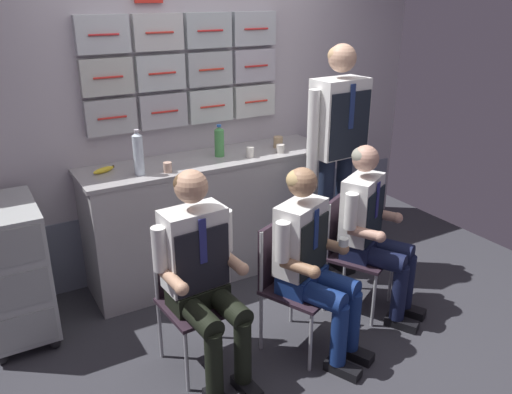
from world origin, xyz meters
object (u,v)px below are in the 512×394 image
object	(u,v)px
folding_chair_left	(190,285)
folding_chair_right	(289,272)
crew_member_by_counter	(372,226)
water_bottle_tall	(219,141)
service_trolley	(12,268)
snack_banana	(104,170)
folding_chair_by_counter	(348,241)
paper_cup_blue	(278,142)
crew_member_left	(202,269)
crew_member_standing	(338,141)
crew_member_right	(312,258)

from	to	relation	value
folding_chair_left	folding_chair_right	bearing A→B (deg)	-15.91
crew_member_by_counter	folding_chair_left	bearing A→B (deg)	173.09
water_bottle_tall	service_trolley	bearing A→B (deg)	-174.94
snack_banana	folding_chair_by_counter	bearing A→B (deg)	-34.64
paper_cup_blue	crew_member_left	bearing A→B (deg)	-138.09
crew_member_left	folding_chair_right	distance (m)	0.61
service_trolley	crew_member_by_counter	xyz separation A→B (m)	(2.18, -0.93, 0.16)
water_bottle_tall	folding_chair_right	bearing A→B (deg)	-93.70
folding_chair_left	water_bottle_tall	bearing A→B (deg)	53.98
service_trolley	snack_banana	distance (m)	0.87
service_trolley	folding_chair_left	world-z (taller)	service_trolley
service_trolley	paper_cup_blue	bearing A→B (deg)	3.18
folding_chair_left	crew_member_left	bearing A→B (deg)	-86.18
crew_member_left	snack_banana	size ratio (longest dim) A/B	7.25
crew_member_standing	folding_chair_right	bearing A→B (deg)	-144.26
folding_chair_right	crew_member_right	size ratio (longest dim) A/B	0.68
crew_member_standing	water_bottle_tall	distance (m)	0.89
folding_chair_right	crew_member_by_counter	world-z (taller)	crew_member_by_counter
crew_member_by_counter	folding_chair_by_counter	bearing A→B (deg)	118.04
crew_member_standing	snack_banana	size ratio (longest dim) A/B	10.48
folding_chair_by_counter	crew_member_by_counter	bearing A→B (deg)	-61.96
folding_chair_left	crew_member_right	xyz separation A→B (m)	(0.66, -0.32, 0.15)
service_trolley	water_bottle_tall	world-z (taller)	water_bottle_tall
folding_chair_right	crew_member_right	world-z (taller)	crew_member_right
crew_member_left	crew_member_right	world-z (taller)	crew_member_left
service_trolley	paper_cup_blue	world-z (taller)	paper_cup_blue
folding_chair_left	crew_member_right	distance (m)	0.75
crew_member_left	folding_chair_by_counter	distance (m)	1.22
water_bottle_tall	crew_member_by_counter	bearing A→B (deg)	-60.09
crew_member_right	paper_cup_blue	bearing A→B (deg)	66.76
crew_member_standing	crew_member_right	bearing A→B (deg)	-135.43
folding_chair_left	snack_banana	distance (m)	1.10
folding_chair_by_counter	crew_member_standing	bearing A→B (deg)	65.06
crew_member_right	folding_chair_by_counter	xyz separation A→B (m)	(0.54, 0.31, -0.15)
folding_chair_right	crew_member_by_counter	distance (m)	0.70
crew_member_right	crew_member_standing	distance (m)	1.13
crew_member_standing	water_bottle_tall	xyz separation A→B (m)	(-0.74, 0.50, -0.02)
folding_chair_left	snack_banana	size ratio (longest dim) A/B	4.79
crew_member_standing	paper_cup_blue	bearing A→B (deg)	114.60
crew_member_left	paper_cup_blue	size ratio (longest dim) A/B	13.92
folding_chair_left	crew_member_standing	xyz separation A→B (m)	(1.40, 0.41, 0.60)
folding_chair_right	folding_chair_by_counter	bearing A→B (deg)	14.46
paper_cup_blue	snack_banana	size ratio (longest dim) A/B	0.52
crew_member_by_counter	crew_member_right	bearing A→B (deg)	-165.27
water_bottle_tall	paper_cup_blue	distance (m)	0.52
snack_banana	service_trolley	bearing A→B (deg)	-164.69
service_trolley	paper_cup_blue	distance (m)	2.15
folding_chair_left	crew_member_by_counter	size ratio (longest dim) A/B	0.68
crew_member_right	crew_member_by_counter	world-z (taller)	crew_member_by_counter
folding_chair_left	folding_chair_right	size ratio (longest dim) A/B	1.00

